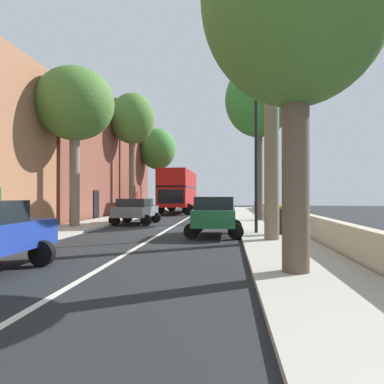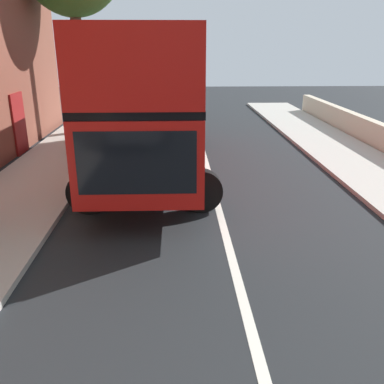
% 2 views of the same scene
% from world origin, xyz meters
% --- Properties ---
extents(ground_plane, '(84.00, 84.00, 0.00)m').
position_xyz_m(ground_plane, '(0.00, 0.00, 0.00)').
color(ground_plane, black).
extents(road_centre_line, '(0.16, 54.00, 0.01)m').
position_xyz_m(road_centre_line, '(0.00, 0.00, 0.00)').
color(road_centre_line, silver).
rests_on(road_centre_line, ground).
extents(sidewalk_left, '(2.60, 60.00, 0.12)m').
position_xyz_m(sidewalk_left, '(-4.90, 0.00, 0.06)').
color(sidewalk_left, '#B2ADA3').
rests_on(sidewalk_left, ground).
extents(sidewalk_right, '(2.60, 60.00, 0.12)m').
position_xyz_m(sidewalk_right, '(4.90, 0.00, 0.06)').
color(sidewalk_right, '#B2ADA3').
rests_on(sidewalk_right, ground).
extents(terraced_houses_left, '(4.07, 47.52, 10.44)m').
position_xyz_m(terraced_houses_left, '(-8.50, 0.63, 4.62)').
color(terraced_houses_left, '#9E6647').
rests_on(terraced_houses_left, ground).
extents(boundary_wall_right, '(0.36, 54.00, 0.96)m').
position_xyz_m(boundary_wall_right, '(6.45, 0.00, 0.48)').
color(boundary_wall_right, beige).
rests_on(boundary_wall_right, ground).
extents(double_decker_bus, '(3.58, 10.44, 4.06)m').
position_xyz_m(double_decker_bus, '(-1.70, 15.80, 2.35)').
color(double_decker_bus, '#B6130F').
rests_on(double_decker_bus, ground).
extents(parked_car_grey_left_1, '(2.63, 4.01, 1.55)m').
position_xyz_m(parked_car_grey_left_1, '(-2.50, 1.93, 0.90)').
color(parked_car_grey_left_1, slate).
rests_on(parked_car_grey_left_1, ground).
extents(parked_car_green_right_2, '(2.43, 3.93, 1.70)m').
position_xyz_m(parked_car_green_right_2, '(2.50, -4.15, 0.96)').
color(parked_car_green_right_2, '#1E6038').
rests_on(parked_car_green_right_2, ground).
extents(street_tree_left_0, '(4.17, 4.17, 8.48)m').
position_xyz_m(street_tree_left_0, '(-5.07, -1.13, 6.56)').
color(street_tree_left_0, '#7A6B56').
rests_on(street_tree_left_0, sidewalk_left).
extents(street_tree_right_1, '(4.45, 4.45, 10.43)m').
position_xyz_m(street_tree_right_1, '(5.10, 4.66, 8.00)').
color(street_tree_right_1, brown).
rests_on(street_tree_right_1, sidewalk_right).
extents(street_tree_left_2, '(4.12, 4.12, 9.13)m').
position_xyz_m(street_tree_left_2, '(-4.87, 21.17, 6.90)').
color(street_tree_left_2, brown).
rests_on(street_tree_left_2, sidewalk_left).
extents(street_tree_right_3, '(4.14, 4.14, 8.38)m').
position_xyz_m(street_tree_right_3, '(4.53, -12.03, 6.04)').
color(street_tree_right_3, brown).
rests_on(street_tree_right_3, sidewalk_right).
extents(street_tree_right_5, '(3.32, 3.32, 10.18)m').
position_xyz_m(street_tree_right_5, '(4.69, -6.14, 8.19)').
color(street_tree_right_5, '#7A6B56').
rests_on(street_tree_right_5, sidewalk_right).
extents(street_tree_left_6, '(3.77, 3.77, 10.27)m').
position_xyz_m(street_tree_left_6, '(-5.00, 10.61, 8.08)').
color(street_tree_left_6, brown).
rests_on(street_tree_left_6, sidewalk_left).
extents(lamppost_right, '(0.32, 0.32, 6.31)m').
position_xyz_m(lamppost_right, '(4.30, -3.71, 3.81)').
color(lamppost_right, black).
rests_on(lamppost_right, sidewalk_right).
extents(litter_bin_right, '(0.55, 0.55, 1.17)m').
position_xyz_m(litter_bin_right, '(5.30, -4.21, 0.71)').
color(litter_bin_right, black).
rests_on(litter_bin_right, sidewalk_right).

